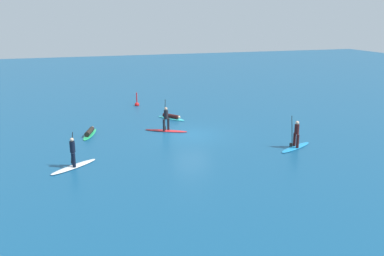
% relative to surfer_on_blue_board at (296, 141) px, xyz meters
% --- Properties ---
extents(ground_plane, '(120.00, 120.00, 0.00)m').
position_rel_surfer_on_blue_board_xyz_m(ground_plane, '(-5.46, 4.88, -0.46)').
color(ground_plane, navy).
rests_on(ground_plane, ground).
extents(surfer_on_blue_board, '(3.01, 1.91, 2.13)m').
position_rel_surfer_on_blue_board_xyz_m(surfer_on_blue_board, '(0.00, 0.00, 0.00)').
color(surfer_on_blue_board, '#1E8CD1').
rests_on(surfer_on_blue_board, ground_plane).
extents(surfer_on_red_board, '(3.07, 2.03, 2.33)m').
position_rel_surfer_on_blue_board_xyz_m(surfer_on_red_board, '(-7.00, 6.35, 0.05)').
color(surfer_on_red_board, red).
rests_on(surfer_on_red_board, ground_plane).
extents(surfer_on_teal_board, '(2.16, 2.54, 0.39)m').
position_rel_surfer_on_blue_board_xyz_m(surfer_on_teal_board, '(-5.69, 9.87, -0.32)').
color(surfer_on_teal_board, '#33C6CC').
rests_on(surfer_on_teal_board, ground_plane).
extents(surfer_on_white_board, '(2.81, 2.31, 2.02)m').
position_rel_surfer_on_blue_board_xyz_m(surfer_on_white_board, '(-13.77, 0.68, -0.06)').
color(surfer_on_white_board, white).
rests_on(surfer_on_white_board, ground_plane).
extents(surfer_on_green_board, '(1.46, 3.00, 0.43)m').
position_rel_surfer_on_blue_board_xyz_m(surfer_on_green_board, '(-12.45, 7.06, -0.29)').
color(surfer_on_green_board, '#23B266').
rests_on(surfer_on_green_board, ground_plane).
extents(marker_buoy, '(0.43, 0.43, 1.35)m').
position_rel_surfer_on_blue_board_xyz_m(marker_buoy, '(-7.50, 15.67, -0.28)').
color(marker_buoy, red).
rests_on(marker_buoy, ground_plane).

